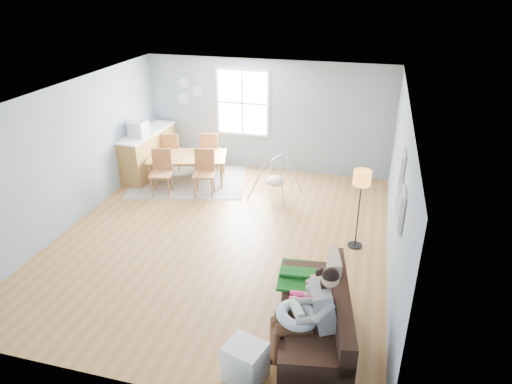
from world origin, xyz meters
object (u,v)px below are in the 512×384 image
(chair_sw, at_px, (161,169))
(chair_nw, at_px, (172,149))
(sofa, at_px, (318,322))
(monitor, at_px, (138,129))
(baby_swing, at_px, (276,180))
(storage_cube, at_px, (245,362))
(dining_table, at_px, (188,169))
(counter, at_px, (149,152))
(father, at_px, (310,311))
(floor_lamp, at_px, (362,185))
(chair_ne, at_px, (210,149))
(toddler, at_px, (313,288))
(chair_se, at_px, (204,169))

(chair_sw, height_order, chair_nw, chair_sw)
(sofa, xyz_separation_m, monitor, (-4.78, 4.27, 0.96))
(chair_nw, height_order, baby_swing, chair_nw)
(storage_cube, distance_m, dining_table, 6.04)
(chair_sw, distance_m, chair_nw, 1.29)
(storage_cube, distance_m, chair_nw, 6.80)
(baby_swing, bearing_deg, chair_sw, -171.36)
(storage_cube, xyz_separation_m, dining_table, (-2.92, 5.28, 0.06))
(dining_table, bearing_deg, counter, 153.41)
(father, xyz_separation_m, dining_table, (-3.60, 4.73, -0.40))
(floor_lamp, bearing_deg, dining_table, 154.66)
(storage_cube, height_order, chair_sw, chair_sw)
(floor_lamp, distance_m, chair_ne, 4.61)
(toddler, distance_m, storage_cube, 1.30)
(father, relative_size, baby_swing, 1.15)
(dining_table, bearing_deg, toddler, -65.21)
(storage_cube, xyz_separation_m, chair_se, (-2.30, 4.77, 0.33))
(father, relative_size, toddler, 1.67)
(sofa, height_order, storage_cube, sofa)
(chair_ne, xyz_separation_m, baby_swing, (1.90, -1.09, -0.16))
(chair_nw, bearing_deg, sofa, -48.92)
(counter, distance_m, baby_swing, 3.35)
(toddler, bearing_deg, sofa, -58.52)
(floor_lamp, height_order, chair_sw, floor_lamp)
(father, bearing_deg, chair_se, 125.27)
(storage_cube, bearing_deg, sofa, 48.89)
(monitor, bearing_deg, toddler, -41.24)
(sofa, bearing_deg, toddler, 121.48)
(chair_sw, relative_size, chair_se, 1.00)
(dining_table, height_order, monitor, monitor)
(chair_sw, distance_m, chair_se, 0.95)
(sofa, relative_size, chair_nw, 2.19)
(father, relative_size, dining_table, 0.75)
(baby_swing, bearing_deg, father, -72.28)
(sofa, height_order, toddler, toddler)
(toddler, height_order, chair_nw, toddler)
(baby_swing, bearing_deg, chair_ne, 150.18)
(father, bearing_deg, toddler, 93.68)
(chair_sw, bearing_deg, floor_lamp, -15.11)
(sofa, height_order, floor_lamp, floor_lamp)
(dining_table, bearing_deg, father, -68.00)
(toddler, height_order, chair_ne, toddler)
(father, xyz_separation_m, floor_lamp, (0.43, 2.82, 0.51))
(dining_table, xyz_separation_m, counter, (-1.10, 0.22, 0.23))
(sofa, xyz_separation_m, dining_table, (-3.67, 4.42, 0.02))
(father, xyz_separation_m, chair_sw, (-3.90, 3.99, -0.13))
(storage_cube, distance_m, monitor, 6.60)
(storage_cube, height_order, chair_se, chair_se)
(sofa, xyz_separation_m, storage_cube, (-0.76, -0.87, -0.04))
(chair_nw, height_order, chair_ne, chair_ne)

